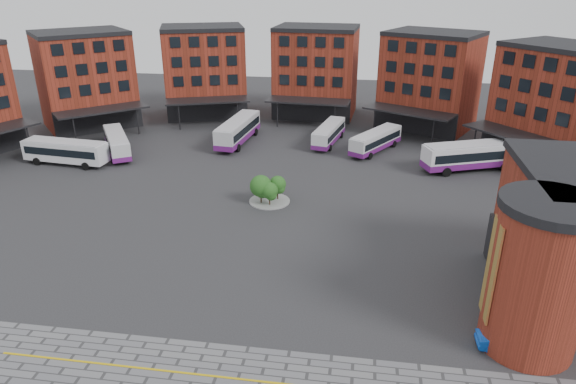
# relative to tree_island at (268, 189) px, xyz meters

# --- Properties ---
(ground) EXTENTS (160.00, 160.00, 0.00)m
(ground) POSITION_rel_tree_island_xyz_m (-1.88, -11.59, -1.69)
(ground) COLOR #28282B
(ground) RESTS_ON ground
(yellow_line) EXTENTS (26.00, 0.15, 0.02)m
(yellow_line) POSITION_rel_tree_island_xyz_m (0.12, -25.59, -1.66)
(yellow_line) COLOR gold
(yellow_line) RESTS_ON paving_zone
(main_building) EXTENTS (94.14, 42.48, 14.60)m
(main_building) POSITION_rel_tree_island_xyz_m (-6.66, 26.66, 5.53)
(main_building) COLOR maroon
(main_building) RESTS_ON ground
(tree_island) EXTENTS (4.40, 4.40, 3.20)m
(tree_island) POSITION_rel_tree_island_xyz_m (0.00, 0.00, 0.00)
(tree_island) COLOR gray
(tree_island) RESTS_ON ground
(bus_a) EXTENTS (11.24, 3.61, 3.12)m
(bus_a) POSITION_rel_tree_island_xyz_m (-27.70, 7.93, 0.16)
(bus_a) COLOR silver
(bus_a) RESTS_ON ground
(bus_b) EXTENTS (7.53, 10.07, 2.92)m
(bus_b) POSITION_rel_tree_island_xyz_m (-23.01, 12.63, -0.11)
(bus_b) COLOR silver
(bus_b) RESTS_ON ground
(bus_c) EXTENTS (4.08, 12.30, 3.40)m
(bus_c) POSITION_rel_tree_island_xyz_m (-8.01, 19.91, 0.15)
(bus_c) COLOR silver
(bus_c) RESTS_ON ground
(bus_d) EXTENTS (4.20, 10.15, 2.79)m
(bus_d) POSITION_rel_tree_island_xyz_m (4.90, 21.42, -0.19)
(bus_d) COLOR silver
(bus_d) RESTS_ON ground
(bus_e) EXTENTS (7.23, 9.86, 2.85)m
(bus_e) POSITION_rel_tree_island_xyz_m (11.52, 18.92, -0.15)
(bus_e) COLOR silver
(bus_e) RESTS_ON ground
(bus_f) EXTENTS (12.51, 7.11, 3.47)m
(bus_f) POSITION_rel_tree_island_xyz_m (23.16, 13.47, 0.19)
(bus_f) COLOR white
(bus_f) RESTS_ON ground
(blue_car) EXTENTS (4.11, 1.52, 1.34)m
(blue_car) POSITION_rel_tree_island_xyz_m (19.91, -20.31, -1.02)
(blue_car) COLOR #0D41B0
(blue_car) RESTS_ON ground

